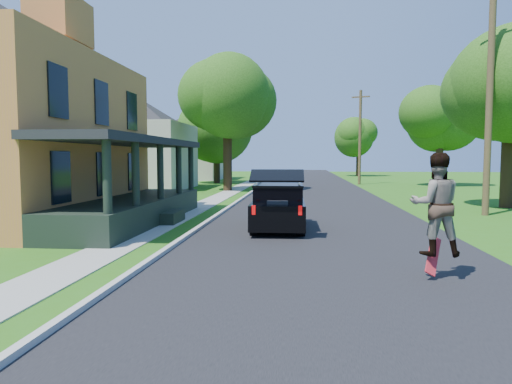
# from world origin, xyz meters

# --- Properties ---
(ground) EXTENTS (140.00, 140.00, 0.00)m
(ground) POSITION_xyz_m (0.00, 0.00, 0.00)
(ground) COLOR #2D6213
(ground) RESTS_ON ground
(street) EXTENTS (8.00, 120.00, 0.02)m
(street) POSITION_xyz_m (0.00, 20.00, 0.00)
(street) COLOR black
(street) RESTS_ON ground
(curb) EXTENTS (0.15, 120.00, 0.12)m
(curb) POSITION_xyz_m (-4.05, 20.00, 0.00)
(curb) COLOR #A9A9A3
(curb) RESTS_ON ground
(sidewalk) EXTENTS (1.30, 120.00, 0.03)m
(sidewalk) POSITION_xyz_m (-5.60, 20.00, 0.00)
(sidewalk) COLOR #9A9B93
(sidewalk) RESTS_ON ground
(front_walk) EXTENTS (6.50, 1.20, 0.03)m
(front_walk) POSITION_xyz_m (-9.50, 6.00, 0.00)
(front_walk) COLOR #9A9B93
(front_walk) RESTS_ON ground
(neighbor_house_mid) EXTENTS (12.78, 12.78, 8.30)m
(neighbor_house_mid) POSITION_xyz_m (-13.50, 24.00, 4.19)
(neighbor_house_mid) COLOR beige
(neighbor_house_mid) RESTS_ON ground
(neighbor_house_far) EXTENTS (12.78, 12.78, 8.30)m
(neighbor_house_far) POSITION_xyz_m (-13.50, 40.00, 4.19)
(neighbor_house_far) COLOR beige
(neighbor_house_far) RESTS_ON ground
(black_suv) EXTENTS (1.80, 4.45, 2.05)m
(black_suv) POSITION_xyz_m (-1.40, 4.92, 0.79)
(black_suv) COLOR black
(black_suv) RESTS_ON ground
(skateboarder) EXTENTS (0.99, 0.78, 2.02)m
(skateboarder) POSITION_xyz_m (1.99, -1.08, 1.49)
(skateboarder) COLOR black
(skateboarder) RESTS_ON ground
(skateboard) EXTENTS (0.45, 0.58, 0.76)m
(skateboard) POSITION_xyz_m (1.98, -1.05, 0.44)
(skateboard) COLOR #AE0E18
(skateboard) RESTS_ON ground
(tree_left_mid) EXTENTS (6.70, 6.56, 10.32)m
(tree_left_mid) POSITION_xyz_m (-6.04, 22.37, 6.70)
(tree_left_mid) COLOR black
(tree_left_mid) RESTS_ON ground
(tree_left_far) EXTENTS (8.50, 8.62, 9.62)m
(tree_left_far) POSITION_xyz_m (-8.71, 32.44, 5.98)
(tree_left_far) COLOR black
(tree_left_far) RESTS_ON ground
(tree_right_near) EXTENTS (7.22, 7.37, 9.13)m
(tree_right_near) POSITION_xyz_m (9.14, 12.74, 5.82)
(tree_right_near) COLOR black
(tree_right_near) RESTS_ON ground
(tree_right_mid) EXTENTS (6.81, 6.52, 9.62)m
(tree_right_mid) POSITION_xyz_m (10.77, 29.44, 6.37)
(tree_right_mid) COLOR black
(tree_right_mid) RESTS_ON ground
(tree_right_far) EXTENTS (6.09, 6.36, 8.08)m
(tree_right_far) POSITION_xyz_m (6.59, 50.04, 5.47)
(tree_right_far) COLOR black
(tree_right_far) RESTS_ON ground
(utility_pole_near) EXTENTS (1.67, 0.56, 9.86)m
(utility_pole_near) POSITION_xyz_m (7.00, 9.50, 5.08)
(utility_pole_near) COLOR #493922
(utility_pole_near) RESTS_ON ground
(utility_pole_far) EXTENTS (1.56, 0.57, 8.39)m
(utility_pole_far) POSITION_xyz_m (4.50, 31.46, 4.34)
(utility_pole_far) COLOR #493922
(utility_pole_far) RESTS_ON ground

